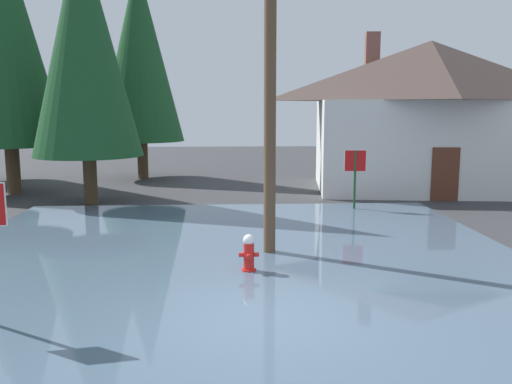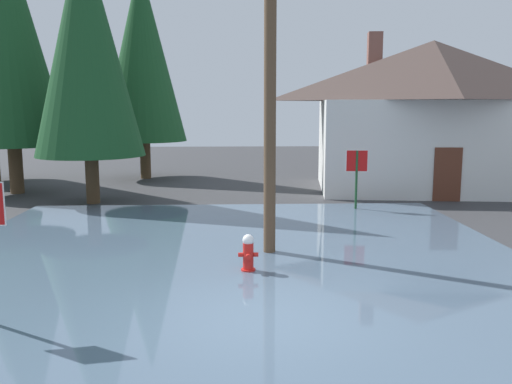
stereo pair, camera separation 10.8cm
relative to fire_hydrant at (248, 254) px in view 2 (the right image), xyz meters
name	(u,v)px [view 2 (the right image)]	position (x,y,z in m)	size (l,w,h in m)	color
ground_plane	(262,325)	(0.15, -2.62, -0.46)	(80.00, 80.00, 0.10)	#38383A
flood_puddle	(231,257)	(-0.36, 1.18, -0.38)	(13.58, 13.37, 0.07)	#4C6075
lane_stop_bar	(282,367)	(0.33, -4.20, -0.41)	(3.67, 0.30, 0.01)	silver
fire_hydrant	(248,254)	(0.00, 0.00, 0.00)	(0.42, 0.36, 0.84)	red
utility_pole	(270,84)	(0.55, 1.48, 3.57)	(1.60, 0.28, 7.61)	brown
stop_sign_far	(357,168)	(3.84, 6.85, 1.05)	(0.73, 0.09, 2.06)	#1E4C28
house	(431,113)	(7.96, 11.48, 2.79)	(10.39, 7.49, 6.65)	silver
pine_tree_tall_left	(142,53)	(-4.59, 15.71, 5.60)	(4.09, 4.09, 10.21)	#4C3823
pine_tree_mid_left	(86,43)	(-5.40, 8.71, 5.25)	(3.85, 3.85, 9.63)	#4C3823
pine_tree_far_center	(7,31)	(-9.07, 11.18, 5.96)	(4.33, 4.33, 10.83)	#4C3823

